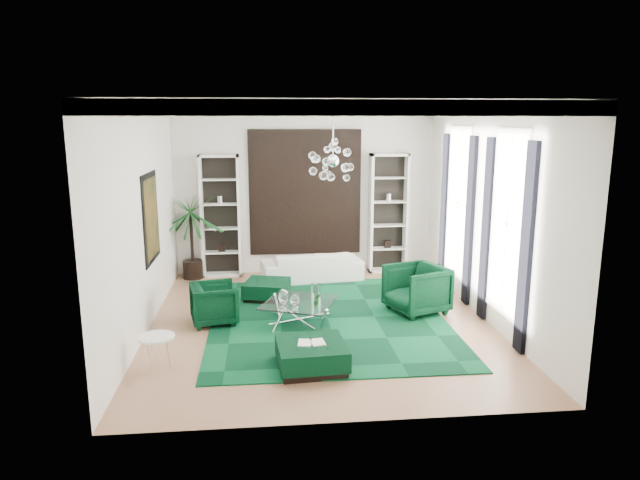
{
  "coord_description": "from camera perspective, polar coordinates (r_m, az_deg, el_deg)",
  "views": [
    {
      "loc": [
        -0.98,
        -9.69,
        3.58
      ],
      "look_at": [
        0.05,
        0.5,
        1.4
      ],
      "focal_mm": 32.0,
      "sensor_mm": 36.0,
      "label": 1
    }
  ],
  "objects": [
    {
      "name": "rug",
      "position": [
        10.49,
        0.78,
        -7.88
      ],
      "size": [
        4.2,
        5.0,
        0.02
      ],
      "primitive_type": "cube",
      "color": "black",
      "rests_on": "floor"
    },
    {
      "name": "tapestry",
      "position": [
        13.29,
        -1.5,
        4.77
      ],
      "size": [
        2.5,
        0.06,
        2.8
      ],
      "primitive_type": "cube",
      "color": "black",
      "rests_on": "wall_back"
    },
    {
      "name": "wall_left",
      "position": [
        10.04,
        -17.35,
        1.84
      ],
      "size": [
        0.02,
        7.0,
        3.8
      ],
      "primitive_type": "cube",
      "color": "white",
      "rests_on": "ground"
    },
    {
      "name": "curtain_far_a",
      "position": [
        11.3,
        14.72,
        1.79
      ],
      "size": [
        0.07,
        0.3,
        3.25
      ],
      "primitive_type": "cube",
      "color": "black",
      "rests_on": "floor"
    },
    {
      "name": "curtain_near_b",
      "position": [
        10.53,
        16.29,
        0.97
      ],
      "size": [
        0.07,
        0.3,
        3.25
      ],
      "primitive_type": "cube",
      "color": "black",
      "rests_on": "floor"
    },
    {
      "name": "wall_front",
      "position": [
        6.48,
        3.14,
        -3.03
      ],
      "size": [
        6.0,
        0.02,
        3.8
      ],
      "primitive_type": "cube",
      "color": "white",
      "rests_on": "ground"
    },
    {
      "name": "chandelier",
      "position": [
        10.17,
        1.3,
        7.91
      ],
      "size": [
        1.19,
        1.19,
        0.8
      ],
      "primitive_type": null,
      "rotation": [
        0.0,
        0.0,
        -0.43
      ],
      "color": "white",
      "rests_on": "ceiling"
    },
    {
      "name": "coffee_table",
      "position": [
        10.24,
        -2.06,
        -7.25
      ],
      "size": [
        1.51,
        1.51,
        0.4
      ],
      "primitive_type": null,
      "rotation": [
        0.0,
        0.0,
        -0.39
      ],
      "color": "white",
      "rests_on": "floor"
    },
    {
      "name": "sofa",
      "position": [
        12.89,
        -0.83,
        -2.6
      ],
      "size": [
        2.32,
        1.16,
        0.65
      ],
      "primitive_type": "imported",
      "rotation": [
        0.0,
        0.0,
        3.27
      ],
      "color": "white",
      "rests_on": "floor"
    },
    {
      "name": "curtain_far_b",
      "position": [
        12.75,
        12.3,
        3.05
      ],
      "size": [
        0.07,
        0.3,
        3.25
      ],
      "primitive_type": "cube",
      "color": "black",
      "rests_on": "floor"
    },
    {
      "name": "window_near",
      "position": [
        9.79,
        18.26,
        1.54
      ],
      "size": [
        0.03,
        1.1,
        2.9
      ],
      "primitive_type": "cube",
      "color": "white",
      "rests_on": "wall_right"
    },
    {
      "name": "floor",
      "position": [
        10.38,
        0.0,
        -8.21
      ],
      "size": [
        6.0,
        7.0,
        0.02
      ],
      "primitive_type": "cube",
      "color": "tan",
      "rests_on": "ground"
    },
    {
      "name": "armchair_left",
      "position": [
        10.37,
        -10.51,
        -6.26
      ],
      "size": [
        0.94,
        0.92,
        0.73
      ],
      "primitive_type": "imported",
      "rotation": [
        0.0,
        0.0,
        1.78
      ],
      "color": "black",
      "rests_on": "floor"
    },
    {
      "name": "painting",
      "position": [
        10.62,
        -16.5,
        2.16
      ],
      "size": [
        0.04,
        1.3,
        1.6
      ],
      "primitive_type": "cube",
      "color": "black",
      "rests_on": "wall_left"
    },
    {
      "name": "table_plant",
      "position": [
        9.94,
        -0.31,
        -5.95
      ],
      "size": [
        0.13,
        0.11,
        0.23
      ],
      "primitive_type": "imported",
      "rotation": [
        0.0,
        0.0,
        -0.07
      ],
      "color": "#13491B",
      "rests_on": "coffee_table"
    },
    {
      "name": "curtain_near_a",
      "position": [
        9.13,
        19.91,
        -0.91
      ],
      "size": [
        0.07,
        0.3,
        3.25
      ],
      "primitive_type": "cube",
      "color": "black",
      "rests_on": "floor"
    },
    {
      "name": "wall_right",
      "position": [
        10.61,
        16.41,
        2.43
      ],
      "size": [
        0.02,
        7.0,
        3.8
      ],
      "primitive_type": "cube",
      "color": "white",
      "rests_on": "ground"
    },
    {
      "name": "ottoman_side",
      "position": [
        11.63,
        -5.34,
        -5.0
      ],
      "size": [
        1.01,
        1.01,
        0.37
      ],
      "primitive_type": "cube",
      "rotation": [
        0.0,
        0.0,
        -0.24
      ],
      "color": "black",
      "rests_on": "floor"
    },
    {
      "name": "shelving_left",
      "position": [
        13.22,
        -9.91,
        2.36
      ],
      "size": [
        0.9,
        0.38,
        2.8
      ],
      "primitive_type": null,
      "color": "white",
      "rests_on": "floor"
    },
    {
      "name": "wall_back",
      "position": [
        13.34,
        -1.52,
        4.79
      ],
      "size": [
        6.0,
        0.02,
        3.8
      ],
      "primitive_type": "cube",
      "color": "white",
      "rests_on": "ground"
    },
    {
      "name": "crown_molding",
      "position": [
        9.74,
        0.0,
        12.73
      ],
      "size": [
        6.0,
        7.0,
        0.18
      ],
      "primitive_type": null,
      "color": "white",
      "rests_on": "ceiling"
    },
    {
      "name": "armchair_right",
      "position": [
        10.88,
        9.62,
        -4.86
      ],
      "size": [
        1.27,
        1.25,
        0.9
      ],
      "primitive_type": "imported",
      "rotation": [
        0.0,
        0.0,
        -1.21
      ],
      "color": "black",
      "rests_on": "floor"
    },
    {
      "name": "palm",
      "position": [
        13.14,
        -12.78,
        1.5
      ],
      "size": [
        1.79,
        1.79,
        2.49
      ],
      "primitive_type": null,
      "rotation": [
        0.0,
        0.0,
        0.16
      ],
      "color": "#13491B",
      "rests_on": "floor"
    },
    {
      "name": "window_far",
      "position": [
        11.99,
        13.65,
        3.64
      ],
      "size": [
        0.03,
        1.1,
        2.9
      ],
      "primitive_type": "cube",
      "color": "white",
      "rests_on": "wall_right"
    },
    {
      "name": "ceiling",
      "position": [
        9.74,
        0.0,
        13.38
      ],
      "size": [
        6.0,
        7.0,
        0.02
      ],
      "primitive_type": "cube",
      "color": "white",
      "rests_on": "ground"
    },
    {
      "name": "shelving_right",
      "position": [
        13.5,
        6.84,
        2.65
      ],
      "size": [
        0.9,
        0.38,
        2.8
      ],
      "primitive_type": null,
      "color": "white",
      "rests_on": "floor"
    },
    {
      "name": "side_table",
      "position": [
        8.75,
        -15.93,
        -10.83
      ],
      "size": [
        0.63,
        0.63,
        0.5
      ],
      "primitive_type": "cylinder",
      "rotation": [
        0.0,
        0.0,
        -0.26
      ],
      "color": "white",
      "rests_on": "floor"
    },
    {
      "name": "book",
      "position": [
        8.4,
        -0.87,
        -10.18
      ],
      "size": [
        0.4,
        0.27,
        0.03
      ],
      "primitive_type": "cube",
      "color": "white",
      "rests_on": "ottoman_front"
    },
    {
      "name": "ceiling_medallion",
      "position": [
        10.04,
        -0.17,
        13.11
      ],
      "size": [
        0.9,
        0.9,
        0.05
      ],
      "primitive_type": "cylinder",
      "color": "white",
      "rests_on": "ceiling"
    },
    {
      "name": "ottoman_front",
      "position": [
        8.48,
        -0.86,
        -11.5
      ],
      "size": [
        1.05,
        1.05,
        0.39
      ],
      "primitive_type": "cube",
      "rotation": [
        0.0,
        0.0,
        0.07
      ],
      "color": "black",
      "rests_on": "floor"
    }
  ]
}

